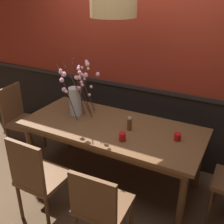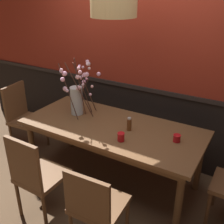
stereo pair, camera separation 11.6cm
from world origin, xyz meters
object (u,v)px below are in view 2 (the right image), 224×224
at_px(chair_near_side_right, 95,205).
at_px(chair_far_side_right, 167,120).
at_px(chair_near_side_left, 36,174).
at_px(condiment_bottle, 129,124).
at_px(pendant_lamp, 114,1).
at_px(dining_table, 112,132).
at_px(candle_holder_nearer_center, 177,138).
at_px(candle_holder_nearer_edge, 121,137).
at_px(chair_head_west_end, 23,115).
at_px(vase_with_blossoms, 77,97).

relative_size(chair_near_side_right, chair_far_side_right, 0.91).
xyz_separation_m(chair_near_side_left, condiment_bottle, (0.55, 0.87, 0.30)).
relative_size(condiment_bottle, pendant_lamp, 0.15).
distance_m(condiment_bottle, pendant_lamp, 1.24).
bearing_deg(dining_table, chair_near_side_right, -67.84).
xyz_separation_m(chair_near_side_right, chair_far_side_right, (-0.02, 1.77, 0.03)).
bearing_deg(candle_holder_nearer_center, candle_holder_nearer_edge, -150.93).
bearing_deg(chair_head_west_end, vase_with_blossoms, 2.88).
relative_size(dining_table, candle_holder_nearer_edge, 22.60).
bearing_deg(candle_holder_nearer_edge, dining_table, 136.23).
distance_m(chair_near_side_left, vase_with_blossoms, 1.03).
distance_m(chair_head_west_end, chair_far_side_right, 2.01).
height_order(chair_near_side_right, vase_with_blossoms, vase_with_blossoms).
height_order(chair_far_side_right, candle_holder_nearer_edge, chair_far_side_right).
bearing_deg(chair_near_side_right, chair_far_side_right, 90.56).
relative_size(chair_near_side_left, vase_with_blossoms, 1.33).
xyz_separation_m(candle_holder_nearer_center, pendant_lamp, (-0.75, 0.03, 1.25)).
bearing_deg(chair_near_side_right, candle_holder_nearer_edge, 100.15).
height_order(chair_near_side_left, condiment_bottle, chair_near_side_left).
bearing_deg(chair_near_side_left, pendant_lamp, 70.78).
bearing_deg(pendant_lamp, condiment_bottle, -14.67).
relative_size(chair_near_side_right, pendant_lamp, 0.85).
bearing_deg(chair_near_side_left, chair_near_side_right, -1.38).
xyz_separation_m(chair_near_side_right, candle_holder_nearer_edge, (-0.12, 0.65, 0.30)).
bearing_deg(chair_far_side_right, vase_with_blossoms, -135.42).
relative_size(chair_near_side_right, chair_head_west_end, 0.91).
bearing_deg(candle_holder_nearer_edge, pendant_lamp, 131.34).
relative_size(dining_table, chair_near_side_right, 2.33).
xyz_separation_m(dining_table, candle_holder_nearer_edge, (0.24, -0.23, 0.12)).
relative_size(chair_near_side_right, candle_holder_nearer_center, 11.23).
height_order(vase_with_blossoms, pendant_lamp, pendant_lamp).
bearing_deg(vase_with_blossoms, condiment_bottle, -3.66).
distance_m(vase_with_blossoms, pendant_lamp, 1.17).
relative_size(chair_far_side_right, pendant_lamp, 0.93).
distance_m(chair_head_west_end, chair_near_side_left, 1.42).
xyz_separation_m(chair_far_side_right, vase_with_blossoms, (-0.85, -0.84, 0.45)).
height_order(chair_far_side_right, pendant_lamp, pendant_lamp).
relative_size(vase_with_blossoms, condiment_bottle, 4.76).
bearing_deg(chair_head_west_end, candle_holder_nearer_edge, -7.87).
bearing_deg(condiment_bottle, chair_near_side_left, -122.58).
height_order(chair_far_side_right, chair_near_side_left, chair_far_side_right).
relative_size(chair_far_side_right, condiment_bottle, 6.37).
relative_size(chair_far_side_right, vase_with_blossoms, 1.34).
relative_size(candle_holder_nearer_center, condiment_bottle, 0.51).
bearing_deg(vase_with_blossoms, chair_near_side_right, -46.98).
bearing_deg(dining_table, chair_far_side_right, 69.07).
relative_size(candle_holder_nearer_edge, pendant_lamp, 0.09).
distance_m(chair_far_side_right, pendant_lamp, 1.76).
xyz_separation_m(chair_head_west_end, chair_near_side_left, (1.12, -0.87, -0.01)).
bearing_deg(chair_head_west_end, chair_far_side_right, 26.17).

